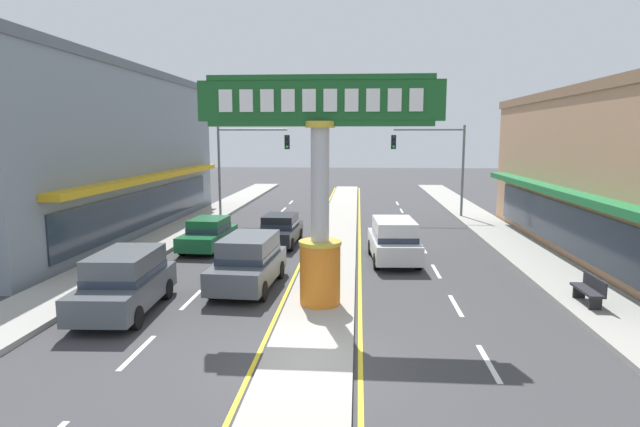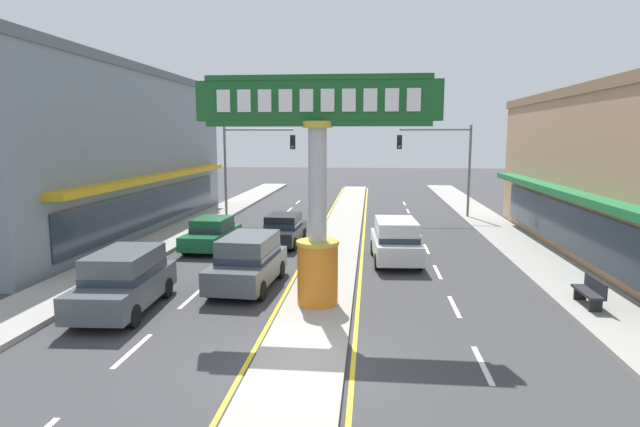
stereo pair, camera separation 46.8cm
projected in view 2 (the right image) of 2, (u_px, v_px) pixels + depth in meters
ground_plane at (300, 364)px, 12.72m from camera, size 160.00×160.00×0.00m
median_strip at (342, 230)px, 30.43m from camera, size 2.22×52.00×0.14m
sidewalk_left at (179, 233)px, 29.32m from camera, size 2.63×60.00×0.18m
sidewalk_right at (511, 239)px, 27.59m from camera, size 2.63×60.00×0.18m
lane_markings at (340, 236)px, 29.11m from camera, size 8.96×52.00×0.01m
district_sign at (318, 191)px, 16.36m from camera, size 7.55×1.36×7.18m
storefront_left at (87, 150)px, 30.23m from camera, size 8.95×25.26×9.33m
traffic_light_left_side at (251, 155)px, 34.85m from camera, size 4.86×0.46×6.20m
traffic_light_right_side at (443, 155)px, 34.52m from camera, size 4.86×0.46×6.20m
suv_near_right_lane at (124, 280)px, 16.54m from camera, size 2.14×4.69×1.90m
suv_far_right_lane at (396, 240)px, 22.87m from camera, size 2.17×4.70×1.90m
sedan_near_left_lane at (212, 233)px, 25.60m from camera, size 1.99×4.38×1.53m
suv_mid_left_lane at (248, 261)px, 19.09m from camera, size 2.17×4.70×1.90m
sedan_far_left_oncoming at (283, 229)px, 26.66m from camera, size 1.98×4.37×1.53m
street_bench at (590, 291)px, 16.47m from camera, size 0.48×1.60×0.88m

